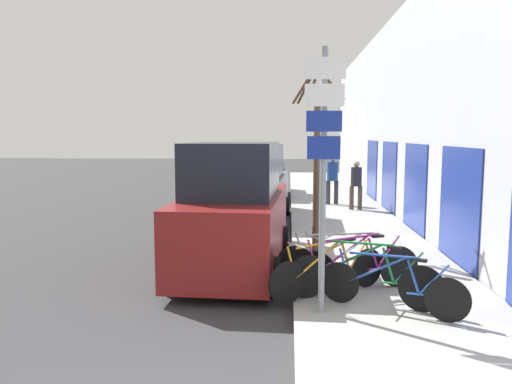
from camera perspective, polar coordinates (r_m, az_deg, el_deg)
The scene contains 15 objects.
ground_plane at distance 14.63m, azimuth 0.14°, elevation -3.92°, with size 80.00×80.00×0.00m, color #333335.
sidewalk_curb at distance 17.43m, azimuth 9.31°, elevation -2.05°, with size 3.20×32.00×0.15m.
building_facade at distance 17.43m, azimuth 15.31°, elevation 8.16°, with size 0.23×32.00×6.50m.
signpost at distance 6.94m, azimuth 7.70°, elevation 3.42°, with size 0.56×0.11×3.70m.
bicycle_0 at distance 7.47m, azimuth 15.12°, elevation -10.40°, with size 1.94×1.02×0.85m.
bicycle_1 at distance 7.80m, azimuth 12.48°, elevation -9.36°, with size 2.06×1.13×0.93m.
bicycle_2 at distance 8.02m, azimuth 8.39°, elevation -8.94°, with size 1.87×1.32×0.89m.
bicycle_3 at distance 8.22m, azimuth 11.21°, elevation -8.51°, with size 2.15×1.00×0.93m.
bicycle_4 at distance 8.68m, azimuth 10.34°, elevation -7.76°, with size 2.39×0.44×0.89m.
parked_car_0 at distance 9.74m, azimuth -2.51°, elevation -2.53°, with size 2.16×4.61×2.52m.
parked_car_1 at distance 15.14m, azimuth -0.16°, elevation 0.52°, with size 2.15×4.60×2.38m.
parked_car_2 at distance 21.08m, azimuth 0.68°, elevation 2.06°, with size 2.14×4.56×2.18m.
pedestrian_near at distance 17.06m, azimuth 11.37°, elevation 1.19°, with size 0.43×0.37×1.65m.
pedestrian_far at distance 18.18m, azimuth 8.73°, elevation 1.81°, with size 0.46×0.39×1.77m.
street_tree at distance 10.63m, azimuth 6.90°, elevation 3.88°, with size 1.10×1.51×4.03m.
Camera 1 is at (0.92, -3.15, 2.67)m, focal length 35.00 mm.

